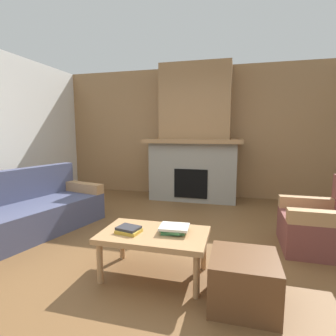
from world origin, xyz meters
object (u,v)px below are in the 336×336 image
object	(u,v)px
armchair	(322,225)
ottoman	(243,281)
coffee_table	(154,238)
couch	(33,211)
fireplace	(194,142)

from	to	relation	value
armchair	ottoman	xyz separation A→B (m)	(-0.89, -1.24, -0.09)
coffee_table	ottoman	world-z (taller)	coffee_table
couch	ottoman	world-z (taller)	couch
couch	armchair	xyz separation A→B (m)	(3.67, 0.34, 0.01)
armchair	ottoman	bearing A→B (deg)	-125.66
couch	armchair	world-z (taller)	same
coffee_table	ottoman	distance (m)	0.86
fireplace	armchair	xyz separation A→B (m)	(1.81, -2.03, -0.87)
couch	ottoman	distance (m)	2.92
ottoman	couch	bearing A→B (deg)	162.02
coffee_table	armchair	bearing A→B (deg)	30.82
fireplace	ottoman	xyz separation A→B (m)	(0.92, -3.28, -0.96)
ottoman	armchair	bearing A→B (deg)	54.34
couch	coffee_table	xyz separation A→B (m)	(1.96, -0.67, 0.09)
couch	coffee_table	world-z (taller)	couch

